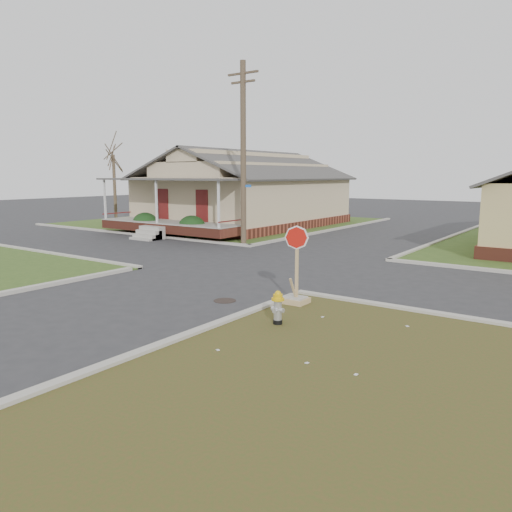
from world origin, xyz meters
The scene contains 12 objects.
ground centered at (0.00, 0.00, 0.00)m, with size 120.00×120.00×0.00m, color #2D2D30.
verge_near_right centered at (10.00, -5.50, 0.03)m, with size 13.00×14.00×0.05m, color #35471A.
verge_far_left centered at (-13.00, 18.00, 0.03)m, with size 19.00×19.00×0.05m, color #344D1B.
curbs centered at (0.00, 5.00, 0.00)m, with size 80.00×40.00×0.12m, color #A9A599, non-canonical shape.
manhole centered at (2.20, -0.50, 0.01)m, with size 0.64×0.64×0.01m, color black.
corner_house centered at (-10.00, 16.68, 2.28)m, with size 10.10×15.50×5.30m.
utility_pole centered at (-4.20, 8.90, 4.66)m, with size 1.80×0.28×9.00m.
tree_far_left centered at (-18.00, 12.00, 2.50)m, with size 0.22×0.22×4.90m, color #453627.
fire_hydrant centered at (4.73, -1.62, 0.49)m, with size 0.30×0.30×0.81m.
stop_sign centered at (4.10, 0.29, 0.52)m, with size 0.61×0.60×2.16m.
hedge_left centered at (-11.93, 9.30, 0.65)m, with size 1.57×1.29×1.20m, color black.
hedge_right centered at (-8.21, 9.39, 0.65)m, with size 1.56×1.28×1.19m, color black.
Camera 1 is at (10.96, -11.23, 3.56)m, focal length 35.00 mm.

